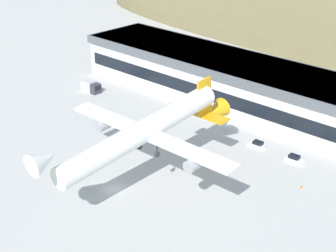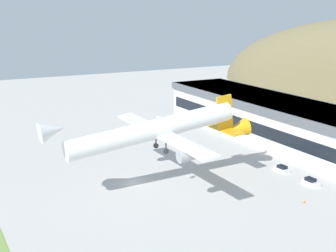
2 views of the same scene
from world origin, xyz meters
name	(u,v)px [view 2 (image 2 of 2)]	position (x,y,z in m)	size (l,w,h in m)	color
ground_plane	(134,183)	(0.00, 0.00, 0.00)	(353.04, 353.04, 0.00)	#B7B5AF
terminal_building	(278,118)	(-11.87, 51.02, 6.79)	(91.30, 21.06, 12.00)	silver
cargo_airplane	(157,130)	(5.30, 3.19, 12.94)	(39.65, 47.67, 10.77)	white
service_car_0	(282,169)	(9.43, 34.12, 0.63)	(4.02, 2.09, 1.52)	silver
service_car_1	(311,182)	(19.30, 33.76, 0.67)	(4.16, 1.93, 1.61)	silver
fuel_truck	(164,120)	(-44.96, 30.89, 1.45)	(6.19, 2.62, 2.96)	#333338
traffic_cone_0	(304,201)	(25.93, 25.58, 0.28)	(0.52, 0.52, 0.58)	orange
traffic_cone_1	(187,147)	(-18.17, 24.28, 0.28)	(0.52, 0.52, 0.58)	orange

